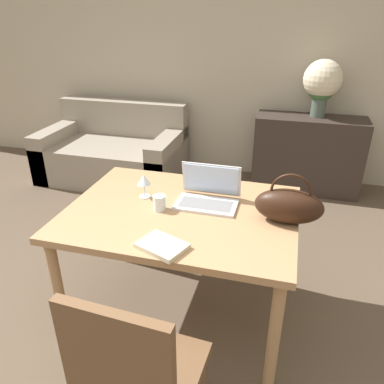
# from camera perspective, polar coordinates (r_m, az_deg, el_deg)

# --- Properties ---
(ground_plane) EXTENTS (14.00, 14.00, 0.00)m
(ground_plane) POSITION_cam_1_polar(r_m,az_deg,el_deg) (2.26, -10.19, -26.75)
(ground_plane) COLOR brown
(wall_back) EXTENTS (10.00, 0.06, 2.70)m
(wall_back) POSITION_cam_1_polar(r_m,az_deg,el_deg) (4.33, 6.41, 20.23)
(wall_back) COLOR #BCB29E
(wall_back) RESTS_ON ground_plane
(dining_table) EXTENTS (1.29, 0.96, 0.76)m
(dining_table) POSITION_cam_1_polar(r_m,az_deg,el_deg) (2.17, -1.60, -4.70)
(dining_table) COLOR #A87F56
(dining_table) RESTS_ON ground_plane
(chair) EXTENTS (0.47, 0.47, 0.96)m
(chair) POSITION_cam_1_polar(r_m,az_deg,el_deg) (1.61, -8.52, -25.97)
(chair) COLOR brown
(chair) RESTS_ON ground_plane
(couch) EXTENTS (1.55, 0.93, 0.82)m
(couch) POSITION_cam_1_polar(r_m,az_deg,el_deg) (4.45, -11.73, 5.80)
(couch) COLOR gray
(couch) RESTS_ON ground_plane
(sideboard) EXTENTS (1.10, 0.40, 0.80)m
(sideboard) POSITION_cam_1_polar(r_m,az_deg,el_deg) (4.16, 17.13, 5.49)
(sideboard) COLOR #332823
(sideboard) RESTS_ON ground_plane
(laptop) EXTENTS (0.35, 0.25, 0.22)m
(laptop) POSITION_cam_1_polar(r_m,az_deg,el_deg) (2.19, 2.53, -0.10)
(laptop) COLOR silver
(laptop) RESTS_ON dining_table
(drinking_glass) EXTENTS (0.07, 0.07, 0.09)m
(drinking_glass) POSITION_cam_1_polar(r_m,az_deg,el_deg) (2.11, -4.99, -1.64)
(drinking_glass) COLOR silver
(drinking_glass) RESTS_ON dining_table
(wine_glass) EXTENTS (0.08, 0.08, 0.14)m
(wine_glass) POSITION_cam_1_polar(r_m,az_deg,el_deg) (2.24, -7.34, 1.69)
(wine_glass) COLOR silver
(wine_glass) RESTS_ON dining_table
(handbag) EXTENTS (0.36, 0.17, 0.28)m
(handbag) POSITION_cam_1_polar(r_m,az_deg,el_deg) (2.03, 14.55, -2.00)
(handbag) COLOR black
(handbag) RESTS_ON dining_table
(flower_vase) EXTENTS (0.37, 0.37, 0.56)m
(flower_vase) POSITION_cam_1_polar(r_m,az_deg,el_deg) (4.03, 19.22, 15.44)
(flower_vase) COLOR #47564C
(flower_vase) RESTS_ON sideboard
(book) EXTENTS (0.27, 0.23, 0.02)m
(book) POSITION_cam_1_polar(r_m,az_deg,el_deg) (1.80, -4.58, -8.16)
(book) COLOR beige
(book) RESTS_ON dining_table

